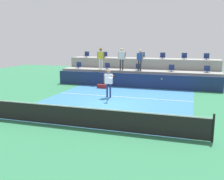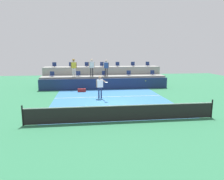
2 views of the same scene
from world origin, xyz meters
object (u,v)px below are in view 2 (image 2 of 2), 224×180
(stadium_chair_upper_far_right, at_px, (148,64))
(spectator_in_white, at_px, (92,66))
(tennis_ball, at_px, (146,81))
(stadium_chair_lower_left, at_px, (78,74))
(equipment_bag, at_px, (82,90))
(spectator_in_grey, at_px, (106,66))
(stadium_chair_lower_far_right, at_px, (153,73))
(spectator_with_hat, at_px, (74,66))
(stadium_chair_upper_mid_left, at_px, (87,65))
(stadium_chair_upper_center, at_px, (102,65))
(tennis_player, at_px, (100,85))
(stadium_chair_upper_left, at_px, (71,65))
(stadium_chair_lower_far_left, at_px, (52,74))
(stadium_chair_lower_right, at_px, (129,73))
(stadium_chair_lower_center, at_px, (104,74))
(stadium_chair_upper_right, at_px, (133,64))
(stadium_chair_upper_far_left, at_px, (54,65))
(stadium_chair_upper_mid_right, at_px, (118,65))

(stadium_chair_upper_far_right, relative_size, spectator_in_white, 0.29)
(stadium_chair_upper_far_right, distance_m, tennis_ball, 8.56)
(stadium_chair_lower_left, height_order, spectator_in_white, spectator_in_white)
(equipment_bag, bearing_deg, spectator_in_grey, 36.41)
(stadium_chair_lower_far_right, height_order, equipment_bag, stadium_chair_lower_far_right)
(spectator_in_white, bearing_deg, spectator_in_grey, 0.00)
(stadium_chair_upper_far_right, height_order, spectator_with_hat, spectator_with_hat)
(stadium_chair_upper_mid_left, height_order, stadium_chair_upper_far_right, same)
(stadium_chair_lower_left, height_order, stadium_chair_upper_center, stadium_chair_upper_center)
(spectator_in_white, relative_size, tennis_ball, 26.21)
(tennis_player, height_order, spectator_with_hat, spectator_with_hat)
(stadium_chair_upper_left, bearing_deg, equipment_bag, -73.65)
(stadium_chair_lower_left, distance_m, spectator_in_grey, 3.03)
(stadium_chair_lower_far_left, height_order, tennis_player, tennis_player)
(stadium_chair_lower_left, height_order, stadium_chair_upper_mid_left, stadium_chair_upper_mid_left)
(stadium_chair_lower_far_right, distance_m, tennis_ball, 6.85)
(spectator_with_hat, distance_m, spectator_in_white, 1.81)
(spectator_with_hat, height_order, tennis_ball, spectator_with_hat)
(stadium_chair_lower_left, xyz_separation_m, spectator_in_white, (1.39, -0.38, 0.87))
(stadium_chair_upper_center, xyz_separation_m, equipment_bag, (-2.29, -4.06, -2.16))
(stadium_chair_lower_right, distance_m, stadium_chair_lower_far_right, 2.65)
(stadium_chair_lower_far_right, height_order, tennis_ball, stadium_chair_lower_far_right)
(stadium_chair_lower_far_left, height_order, stadium_chair_lower_far_right, same)
(stadium_chair_lower_center, xyz_separation_m, spectator_in_white, (-1.32, -0.38, 0.87))
(stadium_chair_lower_left, xyz_separation_m, stadium_chair_upper_center, (2.65, 1.80, 0.85))
(stadium_chair_upper_left, relative_size, tennis_ball, 7.65)
(stadium_chair_lower_far_left, bearing_deg, tennis_player, -49.13)
(stadium_chair_lower_far_right, distance_m, spectator_in_white, 6.70)
(stadium_chair_upper_left, bearing_deg, spectator_with_hat, -79.20)
(stadium_chair_upper_center, height_order, stadium_chair_upper_right, same)
(stadium_chair_lower_far_left, bearing_deg, stadium_chair_upper_center, 18.72)
(stadium_chair_upper_far_left, bearing_deg, stadium_chair_lower_right, -12.65)
(stadium_chair_lower_far_right, height_order, tennis_player, tennis_player)
(spectator_in_grey, bearing_deg, spectator_in_white, -180.00)
(stadium_chair_lower_left, xyz_separation_m, stadium_chair_lower_right, (5.37, 0.00, 0.00))
(stadium_chair_upper_right, height_order, spectator_in_white, spectator_in_white)
(spectator_with_hat, bearing_deg, stadium_chair_upper_mid_left, 58.56)
(stadium_chair_lower_right, distance_m, equipment_bag, 5.66)
(stadium_chair_lower_far_right, bearing_deg, tennis_ball, -112.73)
(stadium_chair_lower_left, bearing_deg, stadium_chair_upper_mid_right, 22.10)
(stadium_chair_lower_center, distance_m, stadium_chair_upper_mid_right, 2.63)
(stadium_chair_upper_mid_right, distance_m, stadium_chair_upper_right, 1.80)
(stadium_chair_upper_right, bearing_deg, tennis_player, -121.55)
(stadium_chair_lower_left, bearing_deg, spectator_with_hat, -137.67)
(stadium_chair_upper_mid_right, bearing_deg, spectator_in_white, -144.35)
(tennis_ball, bearing_deg, stadium_chair_lower_center, 112.94)
(stadium_chair_upper_right, distance_m, stadium_chair_upper_far_right, 1.76)
(stadium_chair_lower_far_left, bearing_deg, stadium_chair_lower_left, 0.00)
(stadium_chair_lower_center, height_order, spectator_in_grey, spectator_in_grey)
(tennis_ball, relative_size, equipment_bag, 0.09)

